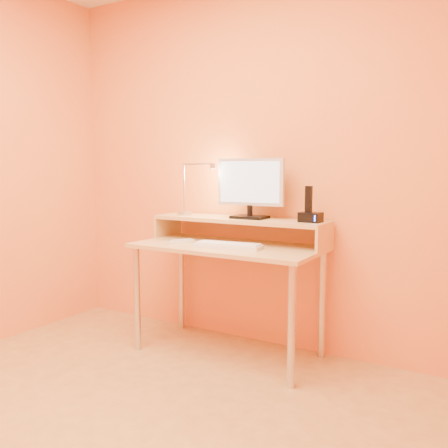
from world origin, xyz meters
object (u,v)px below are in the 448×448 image
Objects in this scene: phone_dock at (311,217)px; mouse at (254,247)px; remote_control at (182,242)px; monitor_panel at (251,182)px; lamp_base at (184,213)px; keyboard at (228,246)px.

phone_dock is 0.39m from mouse.
phone_dock is at bearing 30.78° from mouse.
phone_dock is at bearing 41.62° from remote_control.
phone_dock is 0.85m from remote_control.
monitor_panel is 0.47m from phone_dock.
monitor_panel is 0.55m from lamp_base.
keyboard is 2.40× the size of remote_control.
lamp_base is 0.97× the size of mouse.
monitor_panel reaches higher than keyboard.
lamp_base is 0.92m from phone_dock.
remote_control is (-0.37, -0.25, -0.39)m from monitor_panel.
phone_dock is 0.53m from keyboard.
mouse is at bearing -63.63° from monitor_panel.
monitor_panel is 0.48m from mouse.
keyboard is at bearing 22.96° from remote_control.
mouse reaches higher than remote_control.
lamp_base is 0.24× the size of keyboard.
keyboard is at bearing -99.40° from monitor_panel.
monitor_panel is 0.59m from remote_control.
remote_control is (-0.36, 0.01, -0.00)m from keyboard.
mouse is 0.53m from remote_control.
phone_dock is (0.42, -0.01, -0.21)m from monitor_panel.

